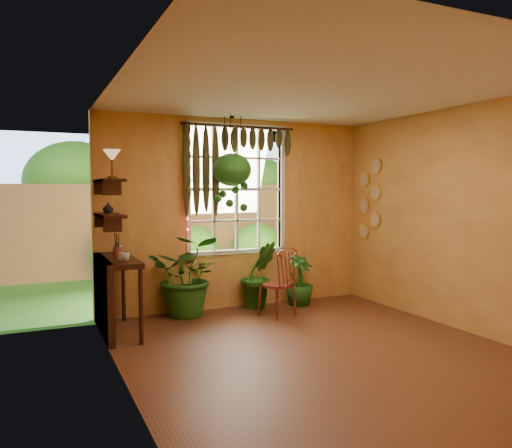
# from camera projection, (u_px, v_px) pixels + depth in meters

# --- Properties ---
(floor) EXTENTS (4.50, 4.50, 0.00)m
(floor) POSITION_uv_depth(u_px,v_px,m) (320.00, 352.00, 5.21)
(floor) COLOR #583019
(floor) RESTS_ON ground
(ceiling) EXTENTS (4.50, 4.50, 0.00)m
(ceiling) POSITION_uv_depth(u_px,v_px,m) (322.00, 90.00, 5.02)
(ceiling) COLOR white
(ceiling) RESTS_ON wall_back
(wall_back) EXTENTS (4.00, 0.00, 4.00)m
(wall_back) POSITION_uv_depth(u_px,v_px,m) (237.00, 214.00, 7.16)
(wall_back) COLOR gold
(wall_back) RESTS_ON floor
(wall_left) EXTENTS (0.00, 4.50, 4.50)m
(wall_left) POSITION_uv_depth(u_px,v_px,m) (122.00, 230.00, 4.29)
(wall_left) COLOR gold
(wall_left) RESTS_ON floor
(wall_right) EXTENTS (0.00, 4.50, 4.50)m
(wall_right) POSITION_uv_depth(u_px,v_px,m) (464.00, 219.00, 5.95)
(wall_right) COLOR gold
(wall_right) RESTS_ON floor
(window) EXTENTS (1.52, 0.10, 1.86)m
(window) POSITION_uv_depth(u_px,v_px,m) (236.00, 189.00, 7.16)
(window) COLOR white
(window) RESTS_ON wall_back
(valance_vine) EXTENTS (1.70, 0.12, 1.10)m
(valance_vine) POSITION_uv_depth(u_px,v_px,m) (234.00, 148.00, 6.98)
(valance_vine) COLOR #33160E
(valance_vine) RESTS_ON window
(string_lights) EXTENTS (0.03, 0.03, 1.54)m
(string_lights) POSITION_uv_depth(u_px,v_px,m) (187.00, 186.00, 6.76)
(string_lights) COLOR #FF2633
(string_lights) RESTS_ON window
(wall_plates) EXTENTS (0.04, 0.32, 1.10)m
(wall_plates) POSITION_uv_depth(u_px,v_px,m) (370.00, 199.00, 7.55)
(wall_plates) COLOR beige
(wall_plates) RESTS_ON wall_right
(counter_ledge) EXTENTS (0.40, 1.20, 0.90)m
(counter_ledge) POSITION_uv_depth(u_px,v_px,m) (108.00, 288.00, 5.83)
(counter_ledge) COLOR #33160E
(counter_ledge) RESTS_ON floor
(shelf_lower) EXTENTS (0.25, 0.90, 0.04)m
(shelf_lower) POSITION_uv_depth(u_px,v_px,m) (110.00, 215.00, 5.79)
(shelf_lower) COLOR #33160E
(shelf_lower) RESTS_ON wall_left
(shelf_upper) EXTENTS (0.25, 0.90, 0.04)m
(shelf_upper) POSITION_uv_depth(u_px,v_px,m) (109.00, 181.00, 5.76)
(shelf_upper) COLOR #33160E
(shelf_upper) RESTS_ON wall_left
(backyard) EXTENTS (14.00, 10.00, 12.00)m
(backyard) POSITION_uv_depth(u_px,v_px,m) (170.00, 207.00, 11.45)
(backyard) COLOR #1F5919
(backyard) RESTS_ON ground
(windsor_chair) EXTENTS (0.51, 0.52, 1.07)m
(windsor_chair) POSITION_uv_depth(u_px,v_px,m) (279.00, 294.00, 6.66)
(windsor_chair) COLOR maroon
(windsor_chair) RESTS_ON floor
(potted_plant_left) EXTENTS (1.26, 1.19, 1.10)m
(potted_plant_left) POSITION_uv_depth(u_px,v_px,m) (188.00, 275.00, 6.68)
(potted_plant_left) COLOR #164512
(potted_plant_left) RESTS_ON floor
(potted_plant_mid) EXTENTS (0.55, 0.45, 0.96)m
(potted_plant_mid) POSITION_uv_depth(u_px,v_px,m) (259.00, 275.00, 7.13)
(potted_plant_mid) COLOR #164512
(potted_plant_mid) RESTS_ON floor
(potted_plant_right) EXTENTS (0.52, 0.52, 0.74)m
(potted_plant_right) POSITION_uv_depth(u_px,v_px,m) (299.00, 280.00, 7.30)
(potted_plant_right) COLOR #164512
(potted_plant_right) RESTS_ON floor
(hanging_basket) EXTENTS (0.53, 0.53, 1.32)m
(hanging_basket) POSITION_uv_depth(u_px,v_px,m) (232.00, 174.00, 6.83)
(hanging_basket) COLOR black
(hanging_basket) RESTS_ON ceiling
(cup_a) EXTENTS (0.13, 0.13, 0.10)m
(cup_a) POSITION_uv_depth(u_px,v_px,m) (124.00, 257.00, 5.54)
(cup_a) COLOR silver
(cup_a) RESTS_ON counter_ledge
(cup_b) EXTENTS (0.12, 0.12, 0.10)m
(cup_b) POSITION_uv_depth(u_px,v_px,m) (118.00, 249.00, 6.29)
(cup_b) COLOR beige
(cup_b) RESTS_ON counter_ledge
(brush_jar) EXTENTS (0.10, 0.10, 0.37)m
(brush_jar) POSITION_uv_depth(u_px,v_px,m) (117.00, 246.00, 5.83)
(brush_jar) COLOR brown
(brush_jar) RESTS_ON counter_ledge
(shelf_vase) EXTENTS (0.15, 0.15, 0.13)m
(shelf_vase) POSITION_uv_depth(u_px,v_px,m) (108.00, 208.00, 5.90)
(shelf_vase) COLOR #B2AD99
(shelf_vase) RESTS_ON shelf_lower
(tiffany_lamp) EXTENTS (0.20, 0.20, 0.33)m
(tiffany_lamp) POSITION_uv_depth(u_px,v_px,m) (112.00, 157.00, 5.60)
(tiffany_lamp) COLOR brown
(tiffany_lamp) RESTS_ON shelf_upper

